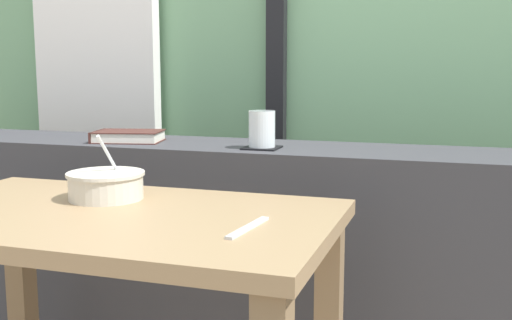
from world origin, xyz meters
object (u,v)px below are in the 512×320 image
object	(u,v)px
juice_glass	(262,131)
closed_book	(128,136)
soup_bowl	(106,185)
fork_utensil	(248,228)
coaster_square	(262,148)
breakfast_table	(112,273)

from	to	relation	value
juice_glass	closed_book	world-z (taller)	juice_glass
soup_bowl	fork_utensil	world-z (taller)	soup_bowl
coaster_square	breakfast_table	bearing A→B (deg)	-109.27
breakfast_table	coaster_square	world-z (taller)	coaster_square
closed_book	coaster_square	bearing A→B (deg)	-3.76
juice_glass	fork_utensil	size ratio (longest dim) A/B	0.62
juice_glass	fork_utensil	bearing A→B (deg)	-75.11
breakfast_table	coaster_square	distance (m)	0.60
fork_utensil	juice_glass	bearing A→B (deg)	111.36
coaster_square	fork_utensil	world-z (taller)	coaster_square
breakfast_table	juice_glass	world-z (taller)	juice_glass
juice_glass	soup_bowl	distance (m)	0.50
breakfast_table	soup_bowl	size ratio (longest dim) A/B	5.33
coaster_square	closed_book	bearing A→B (deg)	176.24
juice_glass	soup_bowl	bearing A→B (deg)	-122.13
fork_utensil	closed_book	bearing A→B (deg)	141.57
breakfast_table	fork_utensil	xyz separation A→B (m)	(0.34, -0.05, 0.14)
closed_book	juice_glass	bearing A→B (deg)	-3.76
coaster_square	fork_utensil	size ratio (longest dim) A/B	0.59
juice_glass	fork_utensil	distance (m)	0.61
breakfast_table	coaster_square	size ratio (longest dim) A/B	9.88
breakfast_table	fork_utensil	world-z (taller)	fork_utensil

